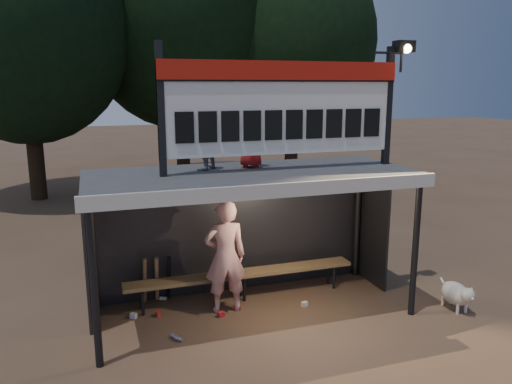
# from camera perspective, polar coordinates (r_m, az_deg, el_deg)

# --- Properties ---
(ground) EXTENTS (80.00, 80.00, 0.00)m
(ground) POSITION_cam_1_polar(r_m,az_deg,el_deg) (8.36, -0.44, -13.49)
(ground) COLOR #4E3727
(ground) RESTS_ON ground
(player) EXTENTS (0.71, 0.49, 1.85)m
(player) POSITION_cam_1_polar(r_m,az_deg,el_deg) (8.06, -3.53, -7.38)
(player) COLOR white
(player) RESTS_ON ground
(child_a) EXTENTS (0.57, 0.56, 0.93)m
(child_a) POSITION_cam_1_polar(r_m,az_deg,el_deg) (7.77, -6.11, 5.93)
(child_a) COLOR slate
(child_a) RESTS_ON dugout_shelter
(child_b) EXTENTS (0.50, 0.38, 0.93)m
(child_b) POSITION_cam_1_polar(r_m,az_deg,el_deg) (7.97, -0.61, 6.15)
(child_b) COLOR maroon
(child_b) RESTS_ON dugout_shelter
(dugout_shelter) EXTENTS (5.10, 2.08, 2.32)m
(dugout_shelter) POSITION_cam_1_polar(r_m,az_deg,el_deg) (7.97, -1.01, -0.70)
(dugout_shelter) COLOR #3C3D3F
(dugout_shelter) RESTS_ON ground
(scoreboard_assembly) EXTENTS (4.10, 0.27, 1.99)m
(scoreboard_assembly) POSITION_cam_1_polar(r_m,az_deg,el_deg) (7.73, 3.53, 9.95)
(scoreboard_assembly) COLOR black
(scoreboard_assembly) RESTS_ON dugout_shelter
(bench) EXTENTS (4.00, 0.35, 0.48)m
(bench) POSITION_cam_1_polar(r_m,az_deg,el_deg) (8.67, -1.59, -9.41)
(bench) COLOR olive
(bench) RESTS_ON ground
(tree_left) EXTENTS (6.46, 6.46, 9.27)m
(tree_left) POSITION_cam_1_polar(r_m,az_deg,el_deg) (17.36, -25.08, 17.33)
(tree_left) COLOR black
(tree_left) RESTS_ON ground
(tree_mid) EXTENTS (7.22, 7.22, 10.36)m
(tree_mid) POSITION_cam_1_polar(r_m,az_deg,el_deg) (19.14, -8.80, 19.66)
(tree_mid) COLOR black
(tree_mid) RESTS_ON ground
(tree_right) EXTENTS (6.08, 6.08, 8.72)m
(tree_right) POSITION_cam_1_polar(r_m,az_deg,el_deg) (19.19, 4.23, 16.81)
(tree_right) COLOR #311E15
(tree_right) RESTS_ON ground
(dog) EXTENTS (0.36, 0.81, 0.49)m
(dog) POSITION_cam_1_polar(r_m,az_deg,el_deg) (8.94, 21.96, -10.72)
(dog) COLOR beige
(dog) RESTS_ON ground
(bats) EXTENTS (0.47, 0.32, 0.84)m
(bats) POSITION_cam_1_polar(r_m,az_deg,el_deg) (8.65, -11.27, -9.72)
(bats) COLOR olive
(bats) RESTS_ON ground
(litter) EXTENTS (2.86, 1.59, 0.08)m
(litter) POSITION_cam_1_polar(r_m,az_deg,el_deg) (8.21, -6.69, -13.81)
(litter) COLOR #B12A1E
(litter) RESTS_ON ground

